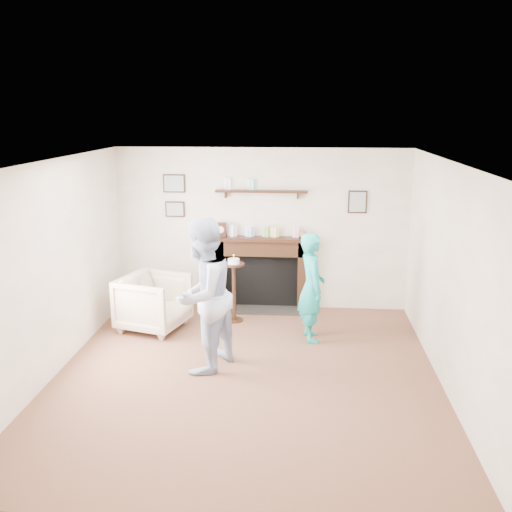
# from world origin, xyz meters

# --- Properties ---
(ground) EXTENTS (5.00, 5.00, 0.00)m
(ground) POSITION_xyz_m (0.00, 0.00, 0.00)
(ground) COLOR brown
(ground) RESTS_ON ground
(room_shell) EXTENTS (4.54, 5.02, 2.52)m
(room_shell) POSITION_xyz_m (-0.00, 0.69, 1.62)
(room_shell) COLOR beige
(room_shell) RESTS_ON ground
(armchair) EXTENTS (1.07, 1.05, 0.79)m
(armchair) POSITION_xyz_m (-1.45, 1.39, 0.00)
(armchair) COLOR #C5B992
(armchair) RESTS_ON ground
(man) EXTENTS (1.00, 1.10, 1.85)m
(man) POSITION_xyz_m (-0.53, 0.17, 0.00)
(man) COLOR #A7B5D1
(man) RESTS_ON ground
(woman) EXTENTS (0.45, 0.60, 1.48)m
(woman) POSITION_xyz_m (0.77, 1.19, 0.00)
(woman) COLOR teal
(woman) RESTS_ON ground
(pedestal_table) EXTENTS (0.32, 0.32, 1.01)m
(pedestal_table) POSITION_xyz_m (-0.36, 1.80, 0.62)
(pedestal_table) COLOR black
(pedestal_table) RESTS_ON ground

